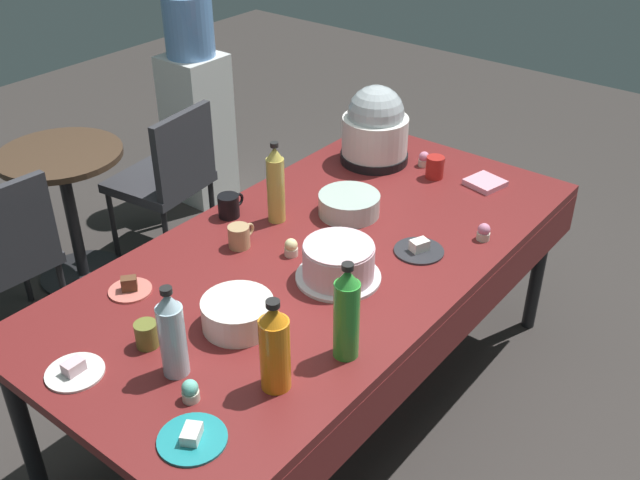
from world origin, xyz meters
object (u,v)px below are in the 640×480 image
object	(u,v)px
coffee_mug_olive	(148,334)
maroon_chair_left	(0,253)
cupcake_vanilla	(424,159)
maroon_chair_right	(168,174)
slow_cooker	(375,128)
soda_bottle_lime_soda	(347,314)
glass_salad_bowl	(349,204)
soda_bottle_orange_juice	(275,348)
frosted_layer_cake	(338,263)
round_cafe_table	(67,193)
potluck_table	(320,265)
coffee_mug_tan	(240,236)
coffee_mug_black	(229,206)
dessert_plate_white	(75,371)
dessert_plate_coral	(130,288)
dessert_plate_charcoal	(419,249)
cupcake_mint	(190,391)
coffee_mug_red	(435,167)
dessert_plate_teal	(192,438)
cupcake_lemon	(484,232)
soda_bottle_ginger_ale	(276,185)
water_cooler	(196,107)
ceramic_snack_bowl	(238,314)
soda_bottle_water	(172,334)
cupcake_rose	(291,248)

from	to	relation	value
coffee_mug_olive	maroon_chair_left	bearing A→B (deg)	81.52
cupcake_vanilla	maroon_chair_right	xyz separation A→B (m)	(-0.44, 1.25, -0.29)
slow_cooker	soda_bottle_lime_soda	bearing A→B (deg)	-148.89
glass_salad_bowl	soda_bottle_orange_juice	distance (m)	1.02
frosted_layer_cake	soda_bottle_lime_soda	world-z (taller)	soda_bottle_lime_soda
slow_cooker	round_cafe_table	distance (m)	1.56
potluck_table	coffee_mug_tan	size ratio (longest dim) A/B	18.28
cupcake_vanilla	coffee_mug_black	bearing A→B (deg)	157.00
potluck_table	cupcake_vanilla	world-z (taller)	cupcake_vanilla
dessert_plate_white	cupcake_vanilla	size ratio (longest dim) A/B	2.56
dessert_plate_coral	slow_cooker	bearing A→B (deg)	-2.97
dessert_plate_charcoal	cupcake_mint	xyz separation A→B (m)	(-1.05, 0.10, 0.02)
coffee_mug_red	coffee_mug_olive	bearing A→B (deg)	176.02
dessert_plate_teal	soda_bottle_orange_juice	size ratio (longest dim) A/B	0.62
maroon_chair_right	soda_bottle_lime_soda	bearing A→B (deg)	-114.88
frosted_layer_cake	cupcake_lemon	world-z (taller)	frosted_layer_cake
soda_bottle_ginger_ale	water_cooler	xyz separation A→B (m)	(0.90, 1.43, -0.32)
cupcake_vanilla	cupcake_lemon	world-z (taller)	same
ceramic_snack_bowl	maroon_chair_right	world-z (taller)	maroon_chair_right
soda_bottle_orange_juice	soda_bottle_water	world-z (taller)	soda_bottle_water
coffee_mug_olive	maroon_chair_left	size ratio (longest dim) A/B	0.13
soda_bottle_lime_soda	round_cafe_table	xyz separation A→B (m)	(0.35, 1.97, -0.40)
cupcake_vanilla	coffee_mug_red	size ratio (longest dim) A/B	0.56
dessert_plate_teal	round_cafe_table	world-z (taller)	dessert_plate_teal
soda_bottle_orange_juice	coffee_mug_black	size ratio (longest dim) A/B	2.38
potluck_table	cupcake_rose	bearing A→B (deg)	140.68
coffee_mug_red	potluck_table	bearing A→B (deg)	178.53
dessert_plate_white	cupcake_vanilla	world-z (taller)	cupcake_vanilla
water_cooler	glass_salad_bowl	bearing A→B (deg)	-112.92
glass_salad_bowl	dessert_plate_charcoal	distance (m)	0.38
soda_bottle_lime_soda	coffee_mug_olive	world-z (taller)	soda_bottle_lime_soda
cupcake_vanilla	soda_bottle_lime_soda	size ratio (longest dim) A/B	0.21
ceramic_snack_bowl	cupcake_lemon	distance (m)	1.02
dessert_plate_charcoal	soda_bottle_orange_juice	xyz separation A→B (m)	(-0.86, -0.05, 0.13)
cupcake_lemon	maroon_chair_right	distance (m)	1.79
potluck_table	dessert_plate_teal	distance (m)	0.98
cupcake_vanilla	water_cooler	world-z (taller)	water_cooler
ceramic_snack_bowl	dessert_plate_white	distance (m)	0.51
potluck_table	frosted_layer_cake	distance (m)	0.22
cupcake_rose	soda_bottle_lime_soda	world-z (taller)	soda_bottle_lime_soda
cupcake_mint	maroon_chair_left	xyz separation A→B (m)	(0.27, 1.52, -0.29)
water_cooler	soda_bottle_lime_soda	bearing A→B (deg)	-123.00
cupcake_mint	coffee_mug_red	bearing A→B (deg)	6.04
dessert_plate_teal	maroon_chair_left	size ratio (longest dim) A/B	0.22
cupcake_vanilla	frosted_layer_cake	bearing A→B (deg)	-166.17
dessert_plate_charcoal	coffee_mug_olive	distance (m)	1.03
cupcake_mint	coffee_mug_tan	world-z (taller)	coffee_mug_tan
dessert_plate_coral	soda_bottle_water	world-z (taller)	soda_bottle_water
potluck_table	coffee_mug_red	size ratio (longest dim) A/B	18.19
soda_bottle_ginger_ale	maroon_chair_left	world-z (taller)	soda_bottle_ginger_ale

